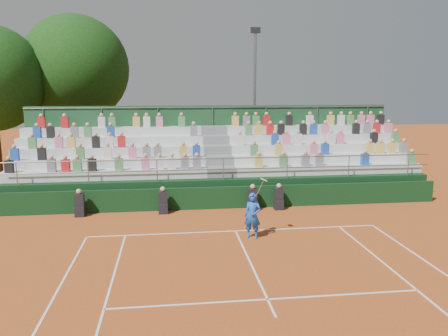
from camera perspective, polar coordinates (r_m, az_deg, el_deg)
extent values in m
plane|color=#B14F1D|center=(16.76, 1.51, -8.23)|extent=(90.00, 90.00, 0.00)
cube|color=white|center=(16.76, 1.51, -8.22)|extent=(11.00, 0.06, 0.01)
cube|color=white|center=(13.81, 3.56, -12.42)|extent=(0.06, 6.40, 0.01)
cube|color=white|center=(11.78, 5.71, -16.69)|extent=(8.22, 0.06, 0.01)
cube|color=black|center=(19.66, 0.11, -3.89)|extent=(20.00, 0.15, 1.00)
cube|color=black|center=(19.53, -18.29, -5.38)|extent=(0.40, 0.40, 0.44)
cube|color=black|center=(19.41, -18.37, -4.01)|extent=(0.38, 0.25, 0.55)
sphere|color=tan|center=(19.32, -18.43, -2.92)|extent=(0.22, 0.22, 0.22)
cube|color=black|center=(19.15, -7.94, -5.25)|extent=(0.40, 0.40, 0.44)
cube|color=black|center=(19.03, -7.98, -3.85)|extent=(0.38, 0.25, 0.55)
sphere|color=tan|center=(18.94, -8.01, -2.74)|extent=(0.22, 0.22, 0.22)
cube|color=black|center=(19.48, 3.74, -4.89)|extent=(0.40, 0.40, 0.44)
cube|color=black|center=(19.36, 3.75, -3.52)|extent=(0.38, 0.25, 0.55)
sphere|color=tan|center=(19.27, 3.77, -2.43)|extent=(0.22, 0.22, 0.22)
cube|color=black|center=(19.74, 7.13, -4.75)|extent=(0.40, 0.40, 0.44)
cube|color=black|center=(19.62, 7.17, -3.40)|extent=(0.38, 0.25, 0.55)
sphere|color=tan|center=(19.53, 7.19, -2.32)|extent=(0.22, 0.22, 0.22)
cube|color=black|center=(22.63, -0.89, -1.71)|extent=(20.00, 5.20, 1.20)
cube|color=silver|center=(20.91, -15.11, -0.83)|extent=(9.30, 0.85, 0.42)
cube|color=silver|center=(22.11, 13.52, -0.16)|extent=(9.30, 0.85, 0.42)
cube|color=slate|center=(20.84, -0.39, -0.50)|extent=(1.40, 0.85, 0.42)
cube|color=silver|center=(21.66, -14.86, 0.70)|extent=(9.30, 0.85, 0.42)
cube|color=silver|center=(22.82, 12.82, 1.27)|extent=(9.30, 0.85, 0.42)
cube|color=slate|center=(21.60, -0.65, 1.02)|extent=(1.40, 0.85, 0.42)
cube|color=silver|center=(22.43, -14.63, 2.12)|extent=(9.30, 0.85, 0.42)
cube|color=silver|center=(23.56, 12.16, 2.61)|extent=(9.30, 0.85, 0.42)
cube|color=slate|center=(22.37, -0.90, 2.44)|extent=(1.40, 0.85, 0.42)
cube|color=silver|center=(23.21, -14.41, 3.45)|extent=(9.30, 0.85, 0.42)
cube|color=silver|center=(24.30, 11.54, 3.86)|extent=(9.30, 0.85, 0.42)
cube|color=slate|center=(23.15, -1.14, 3.76)|extent=(1.40, 0.85, 0.42)
cube|color=silver|center=(24.01, -14.21, 4.69)|extent=(9.30, 0.85, 0.42)
cube|color=silver|center=(25.06, 10.95, 5.05)|extent=(9.30, 0.85, 0.42)
cube|color=slate|center=(23.95, -1.36, 4.99)|extent=(1.40, 0.85, 0.42)
cube|color=#1B4727|center=(24.57, -1.47, 3.04)|extent=(20.00, 0.12, 4.40)
cylinder|color=gray|center=(19.85, -0.09, 1.27)|extent=(20.00, 0.05, 0.05)
cylinder|color=gray|center=(24.29, -1.47, 7.93)|extent=(20.00, 0.05, 0.05)
cube|color=black|center=(21.67, -26.26, 0.15)|extent=(0.36, 0.24, 0.56)
cube|color=slate|center=(21.14, -21.58, 0.27)|extent=(0.36, 0.24, 0.56)
cube|color=red|center=(21.00, -19.97, 0.31)|extent=(0.36, 0.24, 0.56)
cube|color=#4C8C4C|center=(20.89, -18.59, 0.34)|extent=(0.36, 0.24, 0.56)
cube|color=black|center=(20.77, -16.84, 0.38)|extent=(0.36, 0.24, 0.56)
cube|color=#4C8C4C|center=(20.60, -13.56, 0.46)|extent=(0.36, 0.24, 0.56)
cube|color=pink|center=(20.50, -10.22, 0.54)|extent=(0.36, 0.24, 0.56)
cube|color=silver|center=(20.47, -8.43, 0.58)|extent=(0.36, 0.24, 0.56)
cube|color=silver|center=(20.47, -6.81, 0.62)|extent=(0.36, 0.24, 0.56)
cube|color=slate|center=(20.48, -5.12, 0.66)|extent=(0.36, 0.24, 0.56)
cube|color=slate|center=(20.50, -3.56, 0.69)|extent=(0.36, 0.24, 0.56)
cube|color=#1E4CB2|center=(22.40, -25.66, 1.60)|extent=(0.36, 0.24, 0.56)
cube|color=black|center=(22.05, -22.68, 1.69)|extent=(0.36, 0.24, 0.56)
cube|color=#4C8C4C|center=(21.65, -18.25, 1.83)|extent=(0.36, 0.24, 0.56)
cube|color=silver|center=(21.44, -14.94, 1.92)|extent=(0.36, 0.24, 0.56)
cube|color=pink|center=(21.31, -11.88, 2.00)|extent=(0.36, 0.24, 0.56)
cube|color=slate|center=(21.27, -10.07, 2.05)|extent=(0.36, 0.24, 0.56)
cube|color=slate|center=(21.25, -8.64, 2.08)|extent=(0.36, 0.24, 0.56)
cube|color=gold|center=(21.25, -5.35, 2.16)|extent=(0.36, 0.24, 0.56)
cube|color=#1E4CB2|center=(21.28, -3.62, 2.19)|extent=(0.36, 0.24, 0.56)
cube|color=#4C8C4C|center=(22.98, -23.73, 3.00)|extent=(0.36, 0.24, 0.56)
cube|color=pink|center=(22.66, -20.76, 3.11)|extent=(0.36, 0.24, 0.56)
cube|color=gold|center=(22.53, -19.29, 3.16)|extent=(0.36, 0.24, 0.56)
cube|color=black|center=(22.32, -16.38, 3.26)|extent=(0.36, 0.24, 0.56)
cube|color=silver|center=(22.22, -14.68, 3.32)|extent=(0.36, 0.24, 0.56)
cube|color=red|center=(22.15, -13.23, 3.36)|extent=(0.36, 0.24, 0.56)
cube|color=#1E4CB2|center=(23.75, -23.20, 4.27)|extent=(0.36, 0.24, 0.56)
cube|color=black|center=(23.58, -21.70, 4.34)|extent=(0.36, 0.24, 0.56)
cube|color=slate|center=(23.31, -18.94, 4.45)|extent=(0.36, 0.24, 0.56)
cube|color=#4C8C4C|center=(23.19, -17.35, 4.51)|extent=(0.36, 0.24, 0.56)
cube|color=#1E4CB2|center=(23.02, -14.57, 4.61)|extent=(0.36, 0.24, 0.56)
cube|color=slate|center=(22.86, -3.98, 4.88)|extent=(0.36, 0.24, 0.56)
cube|color=red|center=(24.52, -22.72, 5.46)|extent=(0.36, 0.24, 0.56)
cube|color=red|center=(24.24, -20.07, 5.59)|extent=(0.36, 0.24, 0.56)
cube|color=silver|center=(23.90, -15.67, 5.77)|extent=(0.36, 0.24, 0.56)
cube|color=#4C8C4C|center=(23.82, -14.41, 5.82)|extent=(0.36, 0.24, 0.56)
cube|color=gold|center=(23.70, -11.37, 5.92)|extent=(0.36, 0.24, 0.56)
cube|color=silver|center=(23.67, -10.06, 5.96)|extent=(0.36, 0.24, 0.56)
cube|color=pink|center=(23.64, -8.44, 6.00)|extent=(0.36, 0.24, 0.56)
cube|color=#4C8C4C|center=(23.65, -5.56, 6.06)|extent=(0.36, 0.24, 0.56)
cube|color=gold|center=(20.89, 4.54, 0.86)|extent=(0.36, 0.24, 0.56)
cube|color=#4C8C4C|center=(21.17, 7.73, 0.92)|extent=(0.36, 0.24, 0.56)
cube|color=slate|center=(21.48, 10.59, 0.98)|extent=(0.36, 0.24, 0.56)
cube|color=slate|center=(21.70, 12.34, 1.01)|extent=(0.36, 0.24, 0.56)
cube|color=#1E4CB2|center=(22.58, 17.92, 1.10)|extent=(0.36, 0.24, 0.56)
cube|color=#4C8C4C|center=(23.71, 23.25, 1.18)|extent=(0.36, 0.24, 0.56)
cube|color=#4C8C4C|center=(21.64, 3.96, 2.33)|extent=(0.36, 0.24, 0.56)
cube|color=gold|center=(21.91, 7.15, 2.37)|extent=(0.36, 0.24, 0.56)
cube|color=pink|center=(22.42, 11.60, 2.42)|extent=(0.36, 0.24, 0.56)
cube|color=#1E4CB2|center=(22.62, 13.06, 2.44)|extent=(0.36, 0.24, 0.56)
cube|color=gold|center=(23.55, 18.49, 2.47)|extent=(0.36, 0.24, 0.56)
cube|color=gold|center=(23.80, 19.76, 2.48)|extent=(0.36, 0.24, 0.56)
cube|color=gold|center=(24.09, 21.09, 2.48)|extent=(0.36, 0.24, 0.56)
cube|color=slate|center=(24.40, 22.40, 2.48)|extent=(0.36, 0.24, 0.56)
cube|color=silver|center=(22.31, 2.08, 3.68)|extent=(0.36, 0.24, 0.56)
cube|color=#1E4CB2|center=(22.68, 6.67, 3.72)|extent=(0.36, 0.24, 0.56)
cube|color=pink|center=(22.83, 8.14, 3.73)|extent=(0.36, 0.24, 0.56)
cube|color=silver|center=(23.00, 9.61, 3.74)|extent=(0.36, 0.24, 0.56)
cube|color=silver|center=(23.57, 13.77, 3.75)|extent=(0.36, 0.24, 0.56)
cube|color=pink|center=(23.76, 14.95, 3.75)|extent=(0.36, 0.24, 0.56)
cube|color=black|center=(24.52, 18.98, 3.73)|extent=(0.36, 0.24, 0.56)
cube|color=#4C8C4C|center=(25.07, 21.46, 3.71)|extent=(0.36, 0.24, 0.56)
cube|color=#4C8C4C|center=(23.20, 3.22, 4.97)|extent=(0.36, 0.24, 0.56)
cube|color=gold|center=(23.31, 4.60, 4.98)|extent=(0.36, 0.24, 0.56)
cube|color=red|center=(23.44, 6.04, 4.99)|extent=(0.36, 0.24, 0.56)
cube|color=black|center=(23.58, 7.46, 4.99)|extent=(0.36, 0.24, 0.56)
cube|color=black|center=(23.92, 10.29, 4.99)|extent=(0.36, 0.24, 0.56)
cube|color=#1E4CB2|center=(24.10, 11.61, 4.98)|extent=(0.36, 0.24, 0.56)
cube|color=pink|center=(24.32, 13.08, 4.97)|extent=(0.36, 0.24, 0.56)
cube|color=black|center=(24.97, 16.85, 4.93)|extent=(0.36, 0.24, 0.56)
cube|color=slate|center=(25.24, 18.19, 4.91)|extent=(0.36, 0.24, 0.56)
cube|color=red|center=(25.48, 19.31, 4.89)|extent=(0.36, 0.24, 0.56)
cube|color=pink|center=(25.78, 20.65, 4.87)|extent=(0.36, 0.24, 0.56)
cube|color=gold|center=(23.91, 1.48, 6.16)|extent=(0.36, 0.24, 0.56)
cube|color=slate|center=(24.01, 2.95, 6.17)|extent=(0.36, 0.24, 0.56)
cube|color=#4C8C4C|center=(24.11, 4.19, 6.17)|extent=(0.36, 0.24, 0.56)
cube|color=red|center=(24.23, 5.56, 6.17)|extent=(0.36, 0.24, 0.56)
cube|color=black|center=(24.54, 8.49, 6.16)|extent=(0.36, 0.24, 0.56)
cube|color=silver|center=(24.88, 11.13, 6.13)|extent=(0.36, 0.24, 0.56)
cube|color=gold|center=(25.29, 13.74, 6.10)|extent=(0.36, 0.24, 0.56)
cube|color=silver|center=(25.51, 15.04, 6.08)|extent=(0.36, 0.24, 0.56)
cube|color=#4C8C4C|center=(25.72, 16.16, 6.05)|extent=(0.36, 0.24, 0.56)
cube|color=pink|center=(25.98, 17.48, 6.03)|extent=(0.36, 0.24, 0.56)
cube|color=pink|center=(26.22, 18.58, 6.00)|extent=(0.36, 0.24, 0.56)
cube|color=black|center=(26.48, 19.77, 5.97)|extent=(0.36, 0.24, 0.56)
imported|color=blue|center=(15.79, 3.76, -6.26)|extent=(0.72, 0.60, 1.67)
cylinder|color=gray|center=(15.58, 4.71, -2.64)|extent=(0.26, 0.03, 0.51)
cylinder|color=#E5D866|center=(15.54, 5.26, -1.54)|extent=(0.26, 0.28, 0.14)
cylinder|color=#332312|center=(31.09, -18.30, 3.56)|extent=(0.50, 0.50, 3.84)
sphere|color=black|center=(30.93, -18.80, 12.20)|extent=(6.91, 6.91, 6.91)
cylinder|color=gray|center=(28.64, 4.02, 8.44)|extent=(0.16, 0.16, 8.75)
cube|color=black|center=(28.84, 4.14, 17.52)|extent=(0.60, 0.25, 0.35)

